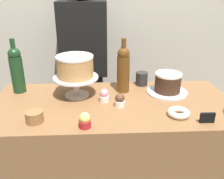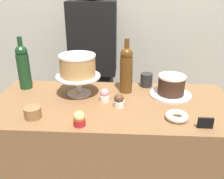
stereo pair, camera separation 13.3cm
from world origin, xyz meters
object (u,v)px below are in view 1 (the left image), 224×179
(cake_stand_pedestal, at_px, (76,83))
(price_sign_chalkboard, at_px, (207,118))
(coffee_cup_ceramic, at_px, (142,79))
(wine_bottle_amber, at_px, (123,69))
(cupcake_lemon, at_px, (85,121))
(barista_figure, at_px, (85,74))
(cupcake_chocolate, at_px, (120,100))
(cookie_stack, at_px, (34,117))
(wine_bottle_green, at_px, (17,69))
(white_layer_cake, at_px, (75,66))
(chocolate_round_cake, at_px, (168,82))
(cupcake_strawberry, at_px, (104,96))
(donut_sugar, at_px, (179,113))

(cake_stand_pedestal, height_order, price_sign_chalkboard, cake_stand_pedestal)
(coffee_cup_ceramic, bearing_deg, wine_bottle_amber, -144.13)
(cake_stand_pedestal, bearing_deg, cupcake_lemon, -79.30)
(coffee_cup_ceramic, relative_size, barista_figure, 0.05)
(cupcake_chocolate, height_order, cookie_stack, cupcake_chocolate)
(cupcake_chocolate, xyz_separation_m, barista_figure, (-0.23, 0.71, -0.10))
(wine_bottle_green, bearing_deg, cupcake_lemon, -45.67)
(coffee_cup_ceramic, bearing_deg, white_layer_cake, -159.34)
(chocolate_round_cake, distance_m, wine_bottle_green, 0.90)
(cake_stand_pedestal, bearing_deg, cupcake_strawberry, -26.05)
(white_layer_cake, xyz_separation_m, cookie_stack, (-0.18, -0.29, -0.15))
(cupcake_chocolate, height_order, barista_figure, barista_figure)
(chocolate_round_cake, bearing_deg, wine_bottle_amber, 171.69)
(white_layer_cake, bearing_deg, cake_stand_pedestal, 180.00)
(wine_bottle_green, relative_size, cupcake_chocolate, 4.38)
(wine_bottle_green, bearing_deg, donut_sugar, -21.31)
(cake_stand_pedestal, xyz_separation_m, price_sign_chalkboard, (0.64, -0.33, -0.06))
(white_layer_cake, height_order, wine_bottle_green, wine_bottle_green)
(cake_stand_pedestal, height_order, wine_bottle_green, wine_bottle_green)
(white_layer_cake, bearing_deg, chocolate_round_cake, 2.22)
(cake_stand_pedestal, height_order, cupcake_strawberry, cake_stand_pedestal)
(donut_sugar, xyz_separation_m, cookie_stack, (-0.70, -0.03, 0.01))
(donut_sugar, distance_m, price_sign_chalkboard, 0.14)
(cupcake_chocolate, distance_m, cupcake_lemon, 0.27)
(white_layer_cake, xyz_separation_m, wine_bottle_amber, (0.28, 0.06, -0.04))
(cupcake_lemon, height_order, coffee_cup_ceramic, coffee_cup_ceramic)
(cupcake_strawberry, bearing_deg, cookie_stack, -148.21)
(barista_figure, bearing_deg, cupcake_strawberry, -77.17)
(cupcake_chocolate, distance_m, price_sign_chalkboard, 0.44)
(chocolate_round_cake, bearing_deg, cookie_stack, -156.85)
(cookie_stack, xyz_separation_m, price_sign_chalkboard, (0.82, -0.05, -0.00))
(coffee_cup_ceramic, bearing_deg, cake_stand_pedestal, -159.34)
(cookie_stack, bearing_deg, coffee_cup_ceramic, 36.99)
(cake_stand_pedestal, xyz_separation_m, cupcake_lemon, (0.07, -0.35, -0.05))
(wine_bottle_green, xyz_separation_m, cupcake_strawberry, (0.51, -0.16, -0.11))
(wine_bottle_amber, relative_size, wine_bottle_green, 1.00)
(chocolate_round_cake, xyz_separation_m, cupcake_lemon, (-0.48, -0.37, -0.03))
(wine_bottle_amber, bearing_deg, chocolate_round_cake, -8.31)
(cupcake_lemon, bearing_deg, cake_stand_pedestal, 100.70)
(cupcake_chocolate, bearing_deg, white_layer_cake, 149.10)
(cake_stand_pedestal, relative_size, cupcake_lemon, 3.47)
(price_sign_chalkboard, xyz_separation_m, coffee_cup_ceramic, (-0.23, 0.49, 0.02))
(cookie_stack, bearing_deg, white_layer_cake, 58.32)
(wine_bottle_green, relative_size, barista_figure, 0.20)
(cupcake_lemon, bearing_deg, white_layer_cake, 100.70)
(chocolate_round_cake, distance_m, price_sign_chalkboard, 0.37)
(price_sign_chalkboard, bearing_deg, cupcake_chocolate, 154.60)
(coffee_cup_ceramic, bearing_deg, chocolate_round_cake, -44.62)
(wine_bottle_green, height_order, cupcake_lemon, wine_bottle_green)
(cupcake_chocolate, relative_size, cupcake_lemon, 1.00)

